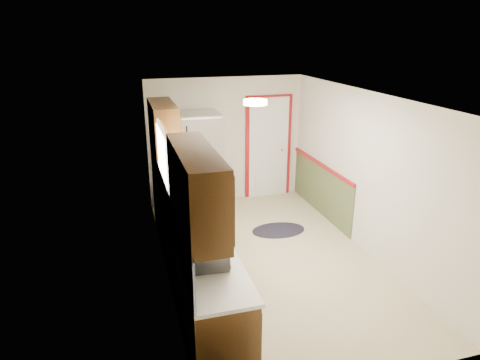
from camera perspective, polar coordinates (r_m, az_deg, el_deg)
room_shell at (r=5.98m, az=4.06°, el=-0.31°), size 3.20×5.20×2.52m
kitchen_run at (r=5.59m, az=-7.07°, el=-6.23°), size 0.63×4.00×2.20m
back_wall_trim at (r=8.38m, az=5.27°, el=3.21°), size 1.12×2.30×2.08m
ceiling_fixture at (r=5.41m, az=2.05°, el=10.33°), size 0.30×0.30×0.06m
microwave at (r=4.45m, az=-4.41°, el=-8.43°), size 0.35×0.60×0.40m
refrigerator at (r=7.78m, az=-5.49°, el=2.21°), size 0.78×0.78×1.85m
rug at (r=7.32m, az=5.15°, el=-6.67°), size 0.93×0.61×0.01m
cooktop at (r=6.49m, az=-8.22°, el=-1.22°), size 0.50×0.60×0.02m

